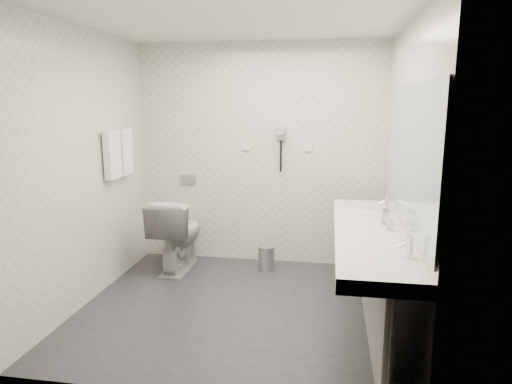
# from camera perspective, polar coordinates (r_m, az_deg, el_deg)

# --- Properties ---
(floor) EXTENTS (2.80, 2.80, 0.00)m
(floor) POSITION_cam_1_polar(r_m,az_deg,el_deg) (4.25, -2.40, -14.35)
(floor) COLOR #26262A
(floor) RESTS_ON ground
(ceiling) EXTENTS (2.80, 2.80, 0.00)m
(ceiling) POSITION_cam_1_polar(r_m,az_deg,el_deg) (3.90, -2.72, 21.03)
(ceiling) COLOR silver
(ceiling) RESTS_ON wall_back
(wall_back) EXTENTS (2.80, 0.00, 2.80)m
(wall_back) POSITION_cam_1_polar(r_m,az_deg,el_deg) (5.15, 0.44, 4.67)
(wall_back) COLOR beige
(wall_back) RESTS_ON floor
(wall_front) EXTENTS (2.80, 0.00, 2.80)m
(wall_front) POSITION_cam_1_polar(r_m,az_deg,el_deg) (2.65, -8.36, -1.62)
(wall_front) COLOR beige
(wall_front) RESTS_ON floor
(wall_left) EXTENTS (0.00, 2.60, 2.60)m
(wall_left) POSITION_cam_1_polar(r_m,az_deg,el_deg) (4.39, -20.76, 2.83)
(wall_left) COLOR beige
(wall_left) RESTS_ON floor
(wall_right) EXTENTS (0.00, 2.60, 2.60)m
(wall_right) POSITION_cam_1_polar(r_m,az_deg,el_deg) (3.85, 18.32, 1.91)
(wall_right) COLOR beige
(wall_right) RESTS_ON floor
(vanity_counter) EXTENTS (0.55, 2.20, 0.10)m
(vanity_counter) POSITION_cam_1_polar(r_m,az_deg,el_deg) (3.72, 14.15, -5.29)
(vanity_counter) COLOR silver
(vanity_counter) RESTS_ON floor
(vanity_panel) EXTENTS (0.03, 2.15, 0.75)m
(vanity_panel) POSITION_cam_1_polar(r_m,az_deg,el_deg) (3.86, 14.23, -11.37)
(vanity_panel) COLOR gray
(vanity_panel) RESTS_ON floor
(vanity_post_near) EXTENTS (0.06, 0.06, 0.75)m
(vanity_post_near) POSITION_cam_1_polar(r_m,az_deg,el_deg) (2.93, 16.56, -19.10)
(vanity_post_near) COLOR silver
(vanity_post_near) RESTS_ON floor
(vanity_post_far) EXTENTS (0.06, 0.06, 0.75)m
(vanity_post_far) POSITION_cam_1_polar(r_m,az_deg,el_deg) (4.84, 13.59, -6.69)
(vanity_post_far) COLOR silver
(vanity_post_far) RESTS_ON floor
(mirror) EXTENTS (0.02, 2.20, 1.05)m
(mirror) POSITION_cam_1_polar(r_m,az_deg,el_deg) (3.62, 18.75, 4.54)
(mirror) COLOR #B2BCC6
(mirror) RESTS_ON wall_right
(basin_near) EXTENTS (0.40, 0.31, 0.05)m
(basin_near) POSITION_cam_1_polar(r_m,az_deg,el_deg) (3.09, 15.14, -8.04)
(basin_near) COLOR silver
(basin_near) RESTS_ON vanity_counter
(basin_far) EXTENTS (0.40, 0.31, 0.05)m
(basin_far) POSITION_cam_1_polar(r_m,az_deg,el_deg) (4.33, 13.50, -2.44)
(basin_far) COLOR silver
(basin_far) RESTS_ON vanity_counter
(faucet_near) EXTENTS (0.04, 0.04, 0.15)m
(faucet_near) POSITION_cam_1_polar(r_m,az_deg,el_deg) (3.09, 18.85, -6.50)
(faucet_near) COLOR silver
(faucet_near) RESTS_ON vanity_counter
(faucet_far) EXTENTS (0.04, 0.04, 0.15)m
(faucet_far) POSITION_cam_1_polar(r_m,az_deg,el_deg) (4.33, 16.12, -1.35)
(faucet_far) COLOR silver
(faucet_far) RESTS_ON vanity_counter
(soap_bottle_a) EXTENTS (0.06, 0.06, 0.12)m
(soap_bottle_a) POSITION_cam_1_polar(r_m,az_deg,el_deg) (3.69, 16.54, -3.78)
(soap_bottle_a) COLOR silver
(soap_bottle_a) RESTS_ON vanity_counter
(glass_left) EXTENTS (0.07, 0.07, 0.11)m
(glass_left) POSITION_cam_1_polar(r_m,az_deg,el_deg) (3.87, 16.15, -3.12)
(glass_left) COLOR silver
(glass_left) RESTS_ON vanity_counter
(glass_right) EXTENTS (0.07, 0.07, 0.11)m
(glass_right) POSITION_cam_1_polar(r_m,az_deg,el_deg) (3.97, 16.03, -2.82)
(glass_right) COLOR silver
(glass_right) RESTS_ON vanity_counter
(toilet) EXTENTS (0.47, 0.81, 0.82)m
(toilet) POSITION_cam_1_polar(r_m,az_deg,el_deg) (5.11, -9.92, -5.17)
(toilet) COLOR silver
(toilet) RESTS_ON floor
(flush_plate) EXTENTS (0.18, 0.02, 0.12)m
(flush_plate) POSITION_cam_1_polar(r_m,az_deg,el_deg) (5.38, -8.58, 1.59)
(flush_plate) COLOR #B2B5BA
(flush_plate) RESTS_ON wall_back
(pedal_bin) EXTENTS (0.24, 0.24, 0.26)m
(pedal_bin) POSITION_cam_1_polar(r_m,az_deg,el_deg) (5.07, 1.33, -8.45)
(pedal_bin) COLOR #B2B5BA
(pedal_bin) RESTS_ON floor
(bin_lid) EXTENTS (0.19, 0.19, 0.02)m
(bin_lid) POSITION_cam_1_polar(r_m,az_deg,el_deg) (5.03, 1.33, -6.97)
(bin_lid) COLOR #B2B5BA
(bin_lid) RESTS_ON pedal_bin
(towel_rail) EXTENTS (0.02, 0.62, 0.02)m
(towel_rail) POSITION_cam_1_polar(r_m,az_deg,el_deg) (4.82, -17.22, 7.32)
(towel_rail) COLOR silver
(towel_rail) RESTS_ON wall_left
(towel_near) EXTENTS (0.07, 0.24, 0.48)m
(towel_near) POSITION_cam_1_polar(r_m,az_deg,el_deg) (4.71, -17.71, 4.52)
(towel_near) COLOR white
(towel_near) RESTS_ON towel_rail
(towel_far) EXTENTS (0.07, 0.24, 0.48)m
(towel_far) POSITION_cam_1_polar(r_m,az_deg,el_deg) (4.96, -16.25, 4.91)
(towel_far) COLOR white
(towel_far) RESTS_ON towel_rail
(dryer_cradle) EXTENTS (0.10, 0.04, 0.14)m
(dryer_cradle) POSITION_cam_1_polar(r_m,az_deg,el_deg) (5.07, 3.21, 7.39)
(dryer_cradle) COLOR gray
(dryer_cradle) RESTS_ON wall_back
(dryer_barrel) EXTENTS (0.08, 0.14, 0.08)m
(dryer_barrel) POSITION_cam_1_polar(r_m,az_deg,el_deg) (5.00, 3.12, 7.68)
(dryer_barrel) COLOR gray
(dryer_barrel) RESTS_ON dryer_cradle
(dryer_cord) EXTENTS (0.02, 0.02, 0.35)m
(dryer_cord) POSITION_cam_1_polar(r_m,az_deg,el_deg) (5.07, 3.16, 4.56)
(dryer_cord) COLOR black
(dryer_cord) RESTS_ON dryer_cradle
(switch_plate_a) EXTENTS (0.09, 0.02, 0.09)m
(switch_plate_a) POSITION_cam_1_polar(r_m,az_deg,el_deg) (5.15, -1.23, 5.79)
(switch_plate_a) COLOR silver
(switch_plate_a) RESTS_ON wall_back
(switch_plate_b) EXTENTS (0.09, 0.02, 0.09)m
(switch_plate_b) POSITION_cam_1_polar(r_m,az_deg,el_deg) (5.07, 6.60, 5.64)
(switch_plate_b) COLOR silver
(switch_plate_b) RESTS_ON wall_back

